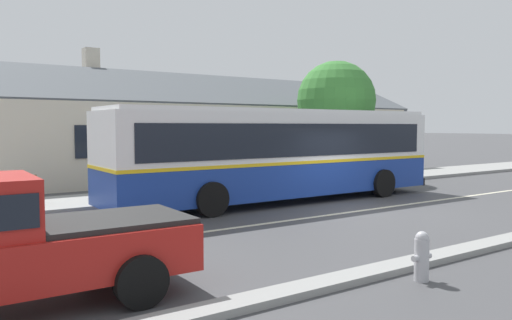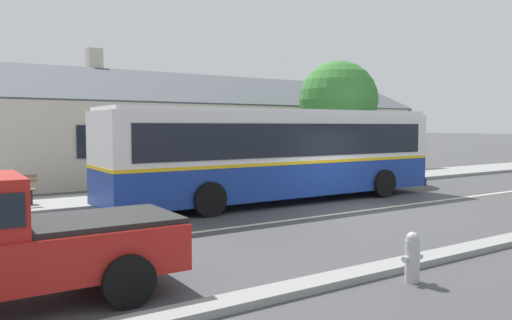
{
  "view_description": "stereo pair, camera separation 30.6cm",
  "coord_description": "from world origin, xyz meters",
  "views": [
    {
      "loc": [
        -11.21,
        -10.53,
        2.55
      ],
      "look_at": [
        -1.1,
        4.25,
        1.34
      ],
      "focal_mm": 35.0,
      "sensor_mm": 36.0,
      "label": 1
    },
    {
      "loc": [
        -10.95,
        -10.7,
        2.55
      ],
      "look_at": [
        -1.1,
        4.25,
        1.34
      ],
      "focal_mm": 35.0,
      "sensor_mm": 36.0,
      "label": 2
    }
  ],
  "objects": [
    {
      "name": "lane_divider_stripe",
      "position": [
        0.0,
        0.0,
        0.0
      ],
      "size": [
        60.0,
        0.16,
        0.01
      ],
      "primitive_type": "cube",
      "color": "beige",
      "rests_on": "ground"
    },
    {
      "name": "street_tree_primary",
      "position": [
        5.16,
        6.74,
        3.75
      ],
      "size": [
        3.67,
        3.67,
        5.6
      ],
      "color": "#4C3828",
      "rests_on": "ground"
    },
    {
      "name": "ground_plane",
      "position": [
        0.0,
        0.0,
        0.0
      ],
      "size": [
        300.0,
        300.0,
        0.0
      ],
      "primitive_type": "plane",
      "color": "#424244"
    },
    {
      "name": "bench_down_street",
      "position": [
        -4.63,
        5.94,
        0.56
      ],
      "size": [
        1.57,
        0.51,
        0.94
      ],
      "color": "brown",
      "rests_on": "sidewalk_far"
    },
    {
      "name": "community_building",
      "position": [
        2.19,
        13.71,
        1.9
      ],
      "size": [
        22.75,
        8.76,
        6.38
      ],
      "color": "beige",
      "rests_on": "ground"
    },
    {
      "name": "sidewalk_far",
      "position": [
        0.0,
        6.0,
        0.07
      ],
      "size": [
        60.0,
        3.0,
        0.15
      ],
      "primitive_type": "cube",
      "color": "gray",
      "rests_on": "ground"
    },
    {
      "name": "transit_bus",
      "position": [
        -1.04,
        2.9,
        1.67
      ],
      "size": [
        12.18,
        2.79,
        3.1
      ],
      "color": "navy",
      "rests_on": "ground"
    },
    {
      "name": "fire_hydrant",
      "position": [
        -4.39,
        -5.4,
        0.43
      ],
      "size": [
        0.42,
        0.24,
        0.83
      ],
      "color": "#B2B2B7",
      "rests_on": "ground"
    },
    {
      "name": "bench_by_building",
      "position": [
        -9.03,
        5.87,
        0.57
      ],
      "size": [
        1.64,
        0.51,
        0.94
      ],
      "color": "brown",
      "rests_on": "sidewalk_far"
    }
  ]
}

